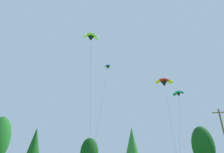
# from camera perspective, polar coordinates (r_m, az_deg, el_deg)

# --- Properties ---
(treeline_tree_b) EXTENTS (4.14, 4.14, 11.57)m
(treeline_tree_b) POSITION_cam_1_polar(r_m,az_deg,el_deg) (54.49, -21.96, -18.33)
(treeline_tree_b) COLOR #472D19
(treeline_tree_b) RESTS_ON ground_plane
(treeline_tree_c) EXTENTS (4.10, 4.10, 8.53)m
(treeline_tree_c) POSITION_cam_1_polar(r_m,az_deg,el_deg) (47.16, -6.71, -21.57)
(treeline_tree_c) COLOR #472D19
(treeline_tree_c) RESTS_ON ground_plane
(treeline_tree_d) EXTENTS (4.11, 4.11, 11.43)m
(treeline_tree_d) POSITION_cam_1_polar(r_m,az_deg,el_deg) (49.78, 5.97, -19.50)
(treeline_tree_d) COLOR #472D19
(treeline_tree_d) RESTS_ON ground_plane
(treeline_tree_e) EXTENTS (4.70, 4.70, 10.75)m
(treeline_tree_e) POSITION_cam_1_polar(r_m,az_deg,el_deg) (49.00, 25.27, -18.03)
(treeline_tree_e) COLOR #472D19
(treeline_tree_e) RESTS_ON ground_plane
(parafoil_kite_high_blue_white) EXTENTS (4.14, 20.91, 21.54)m
(parafoil_kite_high_blue_white) POSITION_cam_1_polar(r_m,az_deg,el_deg) (43.21, -1.24, 2.85)
(parafoil_kite_high_blue_white) COLOR blue
(parafoil_kite_mid_teal) EXTENTS (4.21, 12.83, 14.21)m
(parafoil_kite_mid_teal) POSITION_cam_1_polar(r_m,az_deg,el_deg) (39.79, 18.97, -4.76)
(parafoil_kite_mid_teal) COLOR teal
(parafoil_kite_far_lime_white) EXTENTS (4.67, 9.20, 20.79)m
(parafoil_kite_far_lime_white) POSITION_cam_1_polar(r_m,az_deg,el_deg) (32.77, -6.23, 11.51)
(parafoil_kite_far_lime_white) COLOR #93D633
(parafoil_kite_low_red_yellow) EXTENTS (3.53, 9.74, 15.77)m
(parafoil_kite_low_red_yellow) POSITION_cam_1_polar(r_m,az_deg,el_deg) (37.26, 15.10, -1.61)
(parafoil_kite_low_red_yellow) COLOR red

